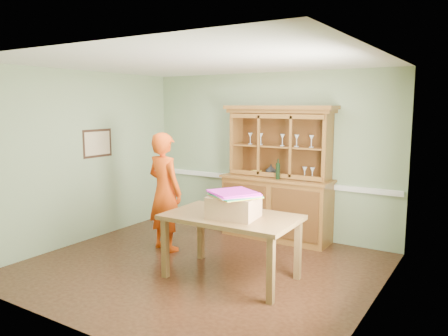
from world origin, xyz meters
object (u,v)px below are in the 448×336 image
Objects in this scene: dining_table at (231,223)px; person at (165,192)px; china_hutch at (277,192)px; cardboard_box at (234,207)px.

person is (-1.43, 0.43, 0.17)m from dining_table.
dining_table is 1.50m from person.
china_hutch is 1.97m from cardboard_box.
person reaches higher than dining_table.
china_hutch is 3.82× the size of cardboard_box.
cardboard_box is 0.32× the size of person.
china_hutch reaches higher than cardboard_box.
china_hutch is at bearing -119.45° from person.
cardboard_box reaches higher than dining_table.
china_hutch is 1.87m from dining_table.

